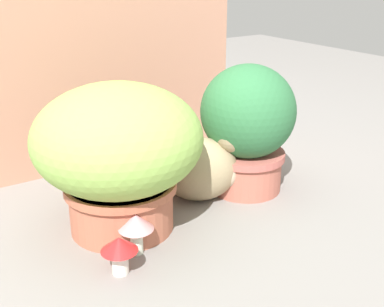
{
  "coord_description": "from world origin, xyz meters",
  "views": [
    {
      "loc": [
        -0.65,
        -1.15,
        0.76
      ],
      "look_at": [
        0.17,
        0.08,
        0.18
      ],
      "focal_mm": 46.44,
      "sensor_mm": 36.0,
      "label": 1
    }
  ],
  "objects_px": {
    "cat": "(204,166)",
    "mushroom_ornament_pink": "(136,225)",
    "mushroom_ornament_red": "(119,249)",
    "grass_planter": "(118,151)",
    "leafy_planter": "(247,125)"
  },
  "relations": [
    {
      "from": "cat",
      "to": "mushroom_ornament_pink",
      "type": "xyz_separation_m",
      "value": [
        -0.35,
        -0.17,
        -0.03
      ]
    },
    {
      "from": "mushroom_ornament_red",
      "to": "mushroom_ornament_pink",
      "type": "bearing_deg",
      "value": 36.91
    },
    {
      "from": "grass_planter",
      "to": "mushroom_ornament_pink",
      "type": "distance_m",
      "value": 0.22
    },
    {
      "from": "grass_planter",
      "to": "leafy_planter",
      "type": "height_order",
      "value": "grass_planter"
    },
    {
      "from": "leafy_planter",
      "to": "mushroom_ornament_red",
      "type": "relative_size",
      "value": 4.18
    },
    {
      "from": "grass_planter",
      "to": "leafy_planter",
      "type": "distance_m",
      "value": 0.49
    },
    {
      "from": "cat",
      "to": "mushroom_ornament_pink",
      "type": "distance_m",
      "value": 0.39
    },
    {
      "from": "cat",
      "to": "mushroom_ornament_red",
      "type": "xyz_separation_m",
      "value": [
        -0.43,
        -0.23,
        -0.05
      ]
    },
    {
      "from": "grass_planter",
      "to": "mushroom_ornament_red",
      "type": "relative_size",
      "value": 4.61
    },
    {
      "from": "leafy_planter",
      "to": "mushroom_ornament_pink",
      "type": "bearing_deg",
      "value": -162.63
    },
    {
      "from": "mushroom_ornament_pink",
      "to": "mushroom_ornament_red",
      "type": "relative_size",
      "value": 1.15
    },
    {
      "from": "grass_planter",
      "to": "mushroom_ornament_red",
      "type": "distance_m",
      "value": 0.3
    },
    {
      "from": "leafy_planter",
      "to": "mushroom_ornament_pink",
      "type": "relative_size",
      "value": 3.64
    },
    {
      "from": "leafy_planter",
      "to": "mushroom_ornament_pink",
      "type": "distance_m",
      "value": 0.56
    },
    {
      "from": "cat",
      "to": "mushroom_ornament_red",
      "type": "bearing_deg",
      "value": -151.19
    }
  ]
}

